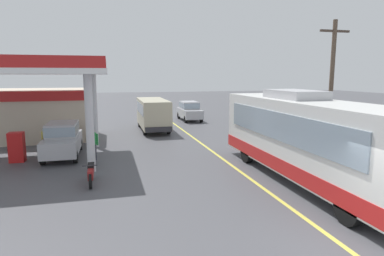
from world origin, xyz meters
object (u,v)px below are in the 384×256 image
object	(u,v)px
minibus_opposing_lane	(153,112)
motorcycle_parked_forecourt	(91,173)
car_trailing_behind_bus	(189,110)
car_at_pump	(63,138)
coach_bus_main	(306,140)
pedestrian_near_pump	(93,142)
pedestrian_by_shop	(47,139)

from	to	relation	value
minibus_opposing_lane	motorcycle_parked_forecourt	distance (m)	13.10
motorcycle_parked_forecourt	car_trailing_behind_bus	xyz separation A→B (m)	(8.34, 17.35, 0.57)
car_trailing_behind_bus	minibus_opposing_lane	bearing A→B (deg)	-130.15
car_at_pump	motorcycle_parked_forecourt	bearing A→B (deg)	-71.85
motorcycle_parked_forecourt	car_at_pump	bearing A→B (deg)	108.15
car_at_pump	minibus_opposing_lane	world-z (taller)	minibus_opposing_lane
coach_bus_main	car_trailing_behind_bus	size ratio (longest dim) A/B	2.63
car_at_pump	motorcycle_parked_forecourt	xyz separation A→B (m)	(1.66, -5.07, -0.57)
pedestrian_near_pump	coach_bus_main	bearing A→B (deg)	-33.47
car_at_pump	pedestrian_by_shop	distance (m)	0.85
car_at_pump	minibus_opposing_lane	bearing A→B (deg)	51.50
pedestrian_by_shop	minibus_opposing_lane	bearing A→B (deg)	46.92
pedestrian_by_shop	car_at_pump	bearing A→B (deg)	-15.26
car_at_pump	pedestrian_by_shop	xyz separation A→B (m)	(-0.81, 0.22, -0.08)
motorcycle_parked_forecourt	pedestrian_near_pump	bearing A→B (deg)	91.00
coach_bus_main	minibus_opposing_lane	xyz separation A→B (m)	(-4.35, 14.19, -0.25)
car_at_pump	pedestrian_by_shop	world-z (taller)	car_at_pump
pedestrian_near_pump	pedestrian_by_shop	distance (m)	2.81
motorcycle_parked_forecourt	pedestrian_near_pump	distance (m)	3.88
coach_bus_main	car_trailing_behind_bus	bearing A→B (deg)	90.47
coach_bus_main	minibus_opposing_lane	distance (m)	14.85
pedestrian_near_pump	pedestrian_by_shop	bearing A→B (deg)	149.00
car_at_pump	car_trailing_behind_bus	bearing A→B (deg)	50.82
coach_bus_main	motorcycle_parked_forecourt	distance (m)	8.78
car_at_pump	car_trailing_behind_bus	world-z (taller)	same
coach_bus_main	car_at_pump	xyz separation A→B (m)	(-10.16, 6.89, -0.71)
car_at_pump	minibus_opposing_lane	distance (m)	9.35
coach_bus_main	motorcycle_parked_forecourt	xyz separation A→B (m)	(-8.50, 1.81, -1.28)
minibus_opposing_lane	pedestrian_by_shop	size ratio (longest dim) A/B	3.69
motorcycle_parked_forecourt	pedestrian_by_shop	xyz separation A→B (m)	(-2.48, 5.30, 0.49)
coach_bus_main	pedestrian_near_pump	size ratio (longest dim) A/B	6.65
minibus_opposing_lane	motorcycle_parked_forecourt	world-z (taller)	minibus_opposing_lane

